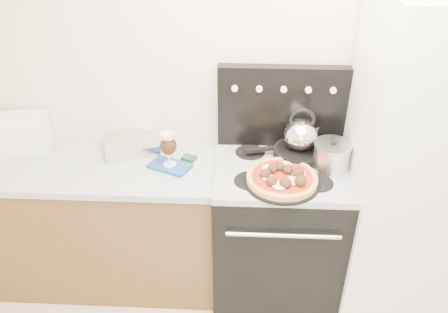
# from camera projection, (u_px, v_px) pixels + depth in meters

# --- Properties ---
(room_shell) EXTENTS (3.52, 3.01, 2.52)m
(room_shell) POSITION_uv_depth(u_px,v_px,m) (281.00, 223.00, 1.57)
(room_shell) COLOR beige
(room_shell) RESTS_ON ground
(base_cabinet) EXTENTS (1.45, 0.60, 0.86)m
(base_cabinet) POSITION_uv_depth(u_px,v_px,m) (105.00, 224.00, 2.82)
(base_cabinet) COLOR brown
(base_cabinet) RESTS_ON ground
(countertop) EXTENTS (1.48, 0.63, 0.04)m
(countertop) POSITION_uv_depth(u_px,v_px,m) (94.00, 165.00, 2.58)
(countertop) COLOR #ADAEB7
(countertop) RESTS_ON base_cabinet
(stove_body) EXTENTS (0.76, 0.65, 0.88)m
(stove_body) POSITION_uv_depth(u_px,v_px,m) (276.00, 231.00, 2.75)
(stove_body) COLOR black
(stove_body) RESTS_ON ground
(cooktop) EXTENTS (0.76, 0.65, 0.04)m
(cooktop) POSITION_uv_depth(u_px,v_px,m) (281.00, 170.00, 2.50)
(cooktop) COLOR #ADADB2
(cooktop) RESTS_ON stove_body
(backguard) EXTENTS (0.76, 0.08, 0.50)m
(backguard) POSITION_uv_depth(u_px,v_px,m) (282.00, 107.00, 2.60)
(backguard) COLOR black
(backguard) RESTS_ON cooktop
(fridge) EXTENTS (0.64, 0.68, 1.90)m
(fridge) POSITION_uv_depth(u_px,v_px,m) (408.00, 168.00, 2.43)
(fridge) COLOR silver
(fridge) RESTS_ON ground
(toaster_oven) EXTENTS (0.37, 0.30, 0.21)m
(toaster_oven) POSITION_uv_depth(u_px,v_px,m) (19.00, 134.00, 2.66)
(toaster_oven) COLOR white
(toaster_oven) RESTS_ON countertop
(foil_sheet) EXTENTS (0.38, 0.33, 0.06)m
(foil_sheet) POSITION_uv_depth(u_px,v_px,m) (132.00, 145.00, 2.68)
(foil_sheet) COLOR white
(foil_sheet) RESTS_ON countertop
(oven_mitt) EXTENTS (0.27, 0.22, 0.02)m
(oven_mitt) POSITION_uv_depth(u_px,v_px,m) (170.00, 166.00, 2.52)
(oven_mitt) COLOR navy
(oven_mitt) RESTS_ON countertop
(beer_glass) EXTENTS (0.11, 0.11, 0.21)m
(beer_glass) POSITION_uv_depth(u_px,v_px,m) (169.00, 149.00, 2.46)
(beer_glass) COLOR black
(beer_glass) RESTS_ON oven_mitt
(pizza_pan) EXTENTS (0.44, 0.44, 0.01)m
(pizza_pan) POSITION_uv_depth(u_px,v_px,m) (282.00, 182.00, 2.36)
(pizza_pan) COLOR black
(pizza_pan) RESTS_ON cooktop
(pizza) EXTENTS (0.46, 0.46, 0.05)m
(pizza) POSITION_uv_depth(u_px,v_px,m) (282.00, 177.00, 2.34)
(pizza) COLOR gold
(pizza) RESTS_ON pizza_pan
(skillet) EXTENTS (0.36, 0.36, 0.05)m
(skillet) POSITION_uv_depth(u_px,v_px,m) (299.00, 153.00, 2.58)
(skillet) COLOR black
(skillet) RESTS_ON cooktop
(tea_kettle) EXTENTS (0.25, 0.25, 0.22)m
(tea_kettle) POSITION_uv_depth(u_px,v_px,m) (301.00, 132.00, 2.50)
(tea_kettle) COLOR silver
(tea_kettle) RESTS_ON skillet
(stock_pot) EXTENTS (0.21, 0.21, 0.15)m
(stock_pot) POSITION_uv_depth(u_px,v_px,m) (332.00, 157.00, 2.45)
(stock_pot) COLOR #BCBCBC
(stock_pot) RESTS_ON cooktop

